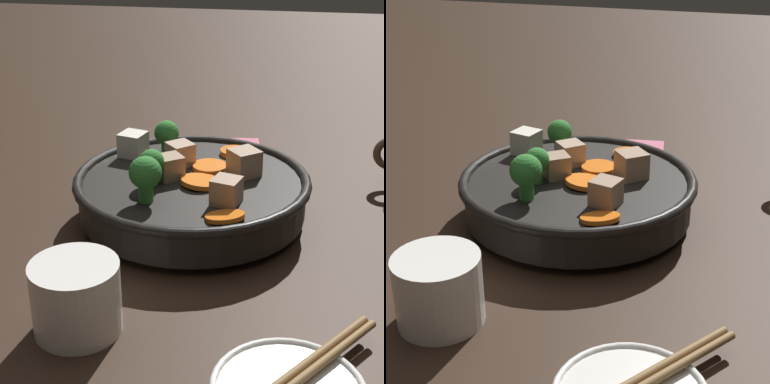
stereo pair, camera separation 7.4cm
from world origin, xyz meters
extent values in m
plane|color=black|center=(0.00, 0.00, 0.00)|extent=(3.00, 3.00, 0.00)
cylinder|color=black|center=(0.00, 0.00, 0.01)|extent=(0.14, 0.14, 0.01)
cylinder|color=black|center=(0.00, 0.00, 0.03)|extent=(0.26, 0.26, 0.04)
torus|color=black|center=(0.00, 0.00, 0.05)|extent=(0.27, 0.27, 0.01)
cylinder|color=brown|center=(0.00, 0.00, 0.04)|extent=(0.25, 0.25, 0.02)
cylinder|color=orange|center=(-0.02, -0.03, 0.05)|extent=(0.05, 0.05, 0.01)
cylinder|color=orange|center=(-0.04, -0.09, 0.05)|extent=(0.05, 0.05, 0.01)
cylinder|color=orange|center=(-0.01, 0.01, 0.05)|extent=(0.07, 0.07, 0.01)
cylinder|color=orange|center=(-0.05, 0.09, 0.05)|extent=(0.06, 0.06, 0.01)
cylinder|color=green|center=(0.04, 0.02, 0.06)|extent=(0.01, 0.01, 0.02)
sphere|color=#2D752D|center=(0.04, 0.02, 0.08)|extent=(0.03, 0.03, 0.03)
cylinder|color=green|center=(0.04, -0.07, 0.06)|extent=(0.01, 0.01, 0.02)
sphere|color=#2D752D|center=(0.04, -0.07, 0.08)|extent=(0.03, 0.03, 0.03)
cylinder|color=green|center=(0.04, 0.07, 0.06)|extent=(0.02, 0.02, 0.02)
sphere|color=#2D752D|center=(0.04, 0.07, 0.08)|extent=(0.03, 0.03, 0.03)
cube|color=silver|center=(0.08, -0.06, 0.06)|extent=(0.04, 0.04, 0.03)
cube|color=#9E7F66|center=(-0.05, 0.05, 0.06)|extent=(0.03, 0.03, 0.03)
cube|color=tan|center=(0.02, -0.04, 0.06)|extent=(0.04, 0.04, 0.03)
cube|color=#9E7F66|center=(0.03, 0.00, 0.06)|extent=(0.04, 0.04, 0.03)
cube|color=#9E7F66|center=(-0.06, -0.02, 0.07)|extent=(0.04, 0.04, 0.03)
cylinder|color=white|center=(0.06, 0.22, 0.03)|extent=(0.08, 0.08, 0.06)
cylinder|color=brown|center=(0.06, 0.22, 0.05)|extent=(0.07, 0.07, 0.00)
cube|color=#D16B84|center=(-0.01, -0.24, 0.00)|extent=(0.12, 0.09, 0.00)
cylinder|color=olive|center=(-0.12, 0.28, 0.02)|extent=(0.13, 0.18, 0.01)
camera|label=1|loc=(-0.12, 0.66, 0.35)|focal=60.00mm
camera|label=2|loc=(-0.19, 0.64, 0.35)|focal=60.00mm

